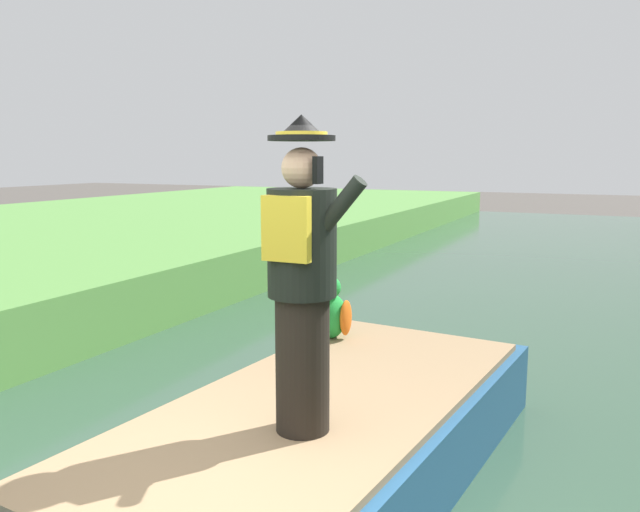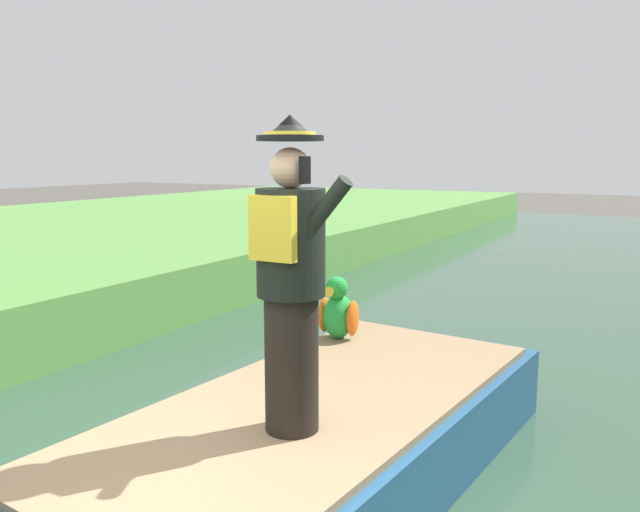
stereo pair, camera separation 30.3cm
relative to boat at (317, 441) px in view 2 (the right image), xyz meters
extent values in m
cube|color=#23517A|center=(0.00, 0.00, -0.02)|extent=(2.18, 4.35, 0.56)
cube|color=#997A56|center=(0.00, 0.00, 0.28)|extent=(2.01, 4.00, 0.05)
cylinder|color=black|center=(0.12, -0.51, 0.72)|extent=(0.32, 0.32, 0.82)
cylinder|color=black|center=(0.12, -0.51, 1.44)|extent=(0.40, 0.40, 0.62)
cube|color=gold|center=(0.12, -0.70, 1.54)|extent=(0.28, 0.06, 0.36)
sphere|color=#DBA884|center=(0.12, -0.51, 1.86)|extent=(0.23, 0.23, 0.23)
cylinder|color=black|center=(0.12, -0.51, 2.03)|extent=(0.38, 0.38, 0.03)
cone|color=black|center=(0.12, -0.51, 2.10)|extent=(0.26, 0.26, 0.12)
cylinder|color=gold|center=(0.12, -0.51, 2.05)|extent=(0.29, 0.29, 0.02)
cylinder|color=black|center=(0.34, -0.55, 1.62)|extent=(0.38, 0.09, 0.43)
cube|color=black|center=(0.25, -0.57, 1.85)|extent=(0.03, 0.08, 0.15)
ellipsoid|color=green|center=(-0.53, 1.35, 0.51)|extent=(0.26, 0.32, 0.40)
sphere|color=green|center=(-0.53, 1.31, 0.78)|extent=(0.20, 0.20, 0.20)
cone|color=yellow|center=(-0.53, 1.21, 0.77)|extent=(0.09, 0.09, 0.09)
ellipsoid|color=orange|center=(-0.67, 1.35, 0.51)|extent=(0.08, 0.20, 0.32)
ellipsoid|color=orange|center=(-0.39, 1.35, 0.51)|extent=(0.08, 0.20, 0.32)
camera|label=1|loc=(1.76, -3.74, 1.93)|focal=35.96mm
camera|label=2|loc=(2.03, -3.60, 1.93)|focal=35.96mm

